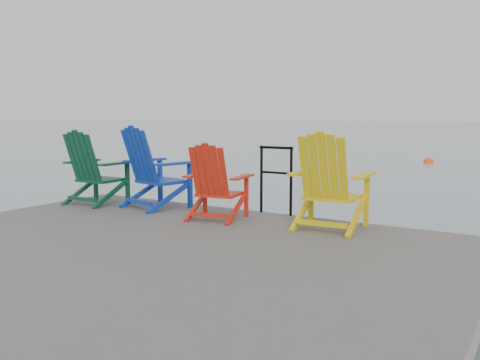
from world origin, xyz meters
The scene contains 8 objects.
ground centered at (0.00, 0.00, 0.00)m, with size 400.00×400.00×0.00m, color gray.
dock centered at (0.00, 0.00, 0.35)m, with size 6.00×5.00×1.40m.
handrail centered at (0.25, 2.45, 1.04)m, with size 0.48×0.04×0.90m.
chair_green centered at (-2.40, 1.74, 1.03)m, with size 0.86×0.80×1.06m.
chair_blue centered at (-1.43, 1.95, 1.07)m, with size 1.03×0.97×1.13m.
chair_red centered at (-0.23, 1.73, 0.97)m, with size 0.83×0.79×0.94m.
chair_yellow centered at (1.19, 1.96, 1.05)m, with size 0.91×0.85×1.09m.
buoy_b centered at (-0.74, 17.11, 0.00)m, with size 0.40×0.40×0.40m, color #EE4B0E.
Camera 1 is at (3.33, -3.44, 1.78)m, focal length 38.00 mm.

